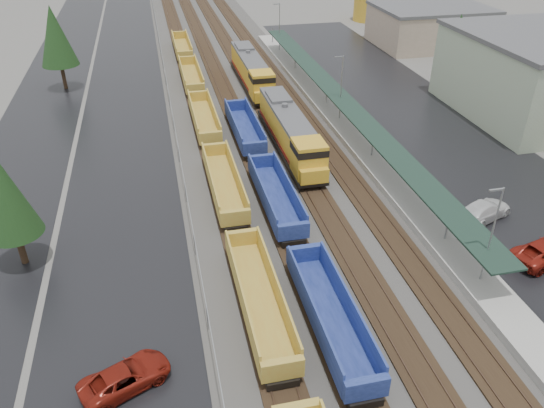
{
  "coord_description": "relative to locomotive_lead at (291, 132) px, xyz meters",
  "views": [
    {
      "loc": [
        -10.99,
        -4.81,
        24.34
      ],
      "look_at": [
        -2.89,
        30.88,
        2.0
      ],
      "focal_mm": 35.0,
      "sensor_mm": 36.0,
      "label": 1
    }
  ],
  "objects": [
    {
      "name": "ballast_strip",
      "position": [
        -2.0,
        16.2,
        -2.26
      ],
      "size": [
        20.0,
        160.0,
        0.08
      ],
      "primitive_type": "cube",
      "color": "#302D2B",
      "rests_on": "ground"
    },
    {
      "name": "trackbed",
      "position": [
        -2.0,
        16.2,
        -2.14
      ],
      "size": [
        14.6,
        160.0,
        0.22
      ],
      "color": "black",
      "rests_on": "ground"
    },
    {
      "name": "west_parking_lot",
      "position": [
        -17.0,
        16.2,
        -2.29
      ],
      "size": [
        10.0,
        160.0,
        0.02
      ],
      "primitive_type": "cube",
      "color": "black",
      "rests_on": "ground"
    },
    {
      "name": "west_road",
      "position": [
        -27.0,
        16.2,
        -2.29
      ],
      "size": [
        9.0,
        160.0,
        0.02
      ],
      "primitive_type": "cube",
      "color": "black",
      "rests_on": "ground"
    },
    {
      "name": "east_commuter_lot",
      "position": [
        17.0,
        6.2,
        -2.29
      ],
      "size": [
        16.0,
        100.0,
        0.02
      ],
      "primitive_type": "cube",
      "color": "black",
      "rests_on": "ground"
    },
    {
      "name": "station_platform",
      "position": [
        7.5,
        6.21,
        -1.57
      ],
      "size": [
        3.0,
        80.0,
        8.0
      ],
      "color": "#9E9B93",
      "rests_on": "ground"
    },
    {
      "name": "chainlink_fence",
      "position": [
        -11.5,
        14.64,
        -0.69
      ],
      "size": [
        0.08,
        160.04,
        2.02
      ],
      "color": "gray",
      "rests_on": "ground"
    },
    {
      "name": "tree_west_near",
      "position": [
        -24.0,
        -13.8,
        3.52
      ],
      "size": [
        3.96,
        3.96,
        9.0
      ],
      "color": "#332316",
      "rests_on": "ground"
    },
    {
      "name": "tree_west_far",
      "position": [
        -25.0,
        26.2,
        4.82
      ],
      "size": [
        4.84,
        4.84,
        11.0
      ],
      "color": "#332316",
      "rests_on": "ground"
    },
    {
      "name": "tree_east",
      "position": [
        26.0,
        14.2,
        4.17
      ],
      "size": [
        4.4,
        4.4,
        10.0
      ],
      "color": "#332316",
      "rests_on": "ground"
    },
    {
      "name": "locomotive_lead",
      "position": [
        0.0,
        0.0,
        0.0
      ],
      "size": [
        2.87,
        18.94,
        4.29
      ],
      "color": "black",
      "rests_on": "ground"
    },
    {
      "name": "locomotive_trail",
      "position": [
        0.0,
        21.0,
        0.0
      ],
      "size": [
        2.87,
        18.94,
        4.29
      ],
      "color": "black",
      "rests_on": "ground"
    },
    {
      "name": "well_string_yellow",
      "position": [
        -8.0,
        -7.07,
        -1.18
      ],
      "size": [
        2.5,
        107.77,
        2.22
      ],
      "color": "#B98D33",
      "rests_on": "ground"
    },
    {
      "name": "well_string_blue",
      "position": [
        -4.0,
        -25.38,
        -1.17
      ],
      "size": [
        2.55,
        73.07,
        2.26
      ],
      "color": "navy",
      "rests_on": "ground"
    },
    {
      "name": "storage_tank",
      "position": [
        30.91,
        56.33,
        0.73
      ],
      "size": [
        6.07,
        6.07,
        6.07
      ],
      "primitive_type": "cylinder",
      "color": "gold",
      "rests_on": "ground"
    },
    {
      "name": "parked_car_west_c",
      "position": [
        -16.51,
        -27.14,
        -1.59
      ],
      "size": [
        4.29,
        5.64,
        1.42
      ],
      "primitive_type": "imported",
      "rotation": [
        0.0,
        0.0,
        2.0
      ],
      "color": "maroon",
      "rests_on": "ground"
    },
    {
      "name": "parked_car_east_c",
      "position": [
        12.62,
        -15.94,
        -1.5
      ],
      "size": [
        4.17,
        5.96,
        1.6
      ],
      "primitive_type": "imported",
      "rotation": [
        0.0,
        0.0,
        1.96
      ],
      "color": "silver",
      "rests_on": "ground"
    }
  ]
}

